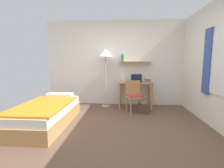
% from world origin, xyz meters
% --- Properties ---
extents(ground_plane, '(5.28, 5.28, 0.00)m').
position_xyz_m(ground_plane, '(0.00, 0.00, 0.00)').
color(ground_plane, brown).
extents(wall_back, '(4.40, 0.27, 2.60)m').
position_xyz_m(wall_back, '(0.00, 2.02, 1.30)').
color(wall_back, silver).
rests_on(wall_back, ground_plane).
extents(bed, '(0.93, 1.91, 0.54)m').
position_xyz_m(bed, '(-1.46, 0.19, 0.24)').
color(bed, '#B2844C').
rests_on(bed, ground_plane).
extents(desk, '(1.00, 0.54, 0.76)m').
position_xyz_m(desk, '(0.53, 1.70, 0.61)').
color(desk, '#B2844C').
rests_on(desk, ground_plane).
extents(desk_chair, '(0.52, 0.49, 0.85)m').
position_xyz_m(desk_chair, '(0.48, 1.20, 0.48)').
color(desk_chair, '#B2844C').
rests_on(desk_chair, ground_plane).
extents(standing_lamp, '(0.44, 0.44, 1.72)m').
position_xyz_m(standing_lamp, '(-0.35, 1.71, 1.53)').
color(standing_lamp, '#B2A893').
rests_on(standing_lamp, ground_plane).
extents(laptop, '(0.33, 0.23, 0.23)m').
position_xyz_m(laptop, '(0.57, 1.71, 0.82)').
color(laptop, '#2D2D33').
rests_on(laptop, desk).
extents(water_bottle, '(0.07, 0.07, 0.21)m').
position_xyz_m(water_bottle, '(0.20, 1.64, 0.86)').
color(water_bottle, silver).
rests_on(water_bottle, desk).
extents(book_stack, '(0.20, 0.26, 0.10)m').
position_xyz_m(book_stack, '(0.89, 1.68, 0.81)').
color(book_stack, purple).
rests_on(book_stack, desk).
extents(handbag, '(0.32, 0.11, 0.41)m').
position_xyz_m(handbag, '(0.72, 1.06, 0.14)').
color(handbag, '#4C382D').
rests_on(handbag, ground_plane).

